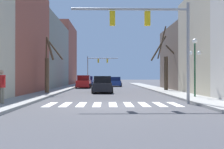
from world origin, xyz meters
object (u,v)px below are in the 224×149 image
street_tree_right_far (48,67)px  street_lamp_right_corner (195,55)px  pedestrian_waiting_at_curb (1,84)px  traffic_signal_far (97,64)px  car_parked_right_near (103,85)px  car_parked_right_mid (88,81)px  car_at_intersection (84,82)px  traffic_signal_near (153,30)px  street_tree_left_far (165,66)px  car_parked_right_far (115,82)px

street_tree_right_far → street_lamp_right_corner: bearing=-22.8°
pedestrian_waiting_at_curb → traffic_signal_far: bearing=125.2°
car_parked_right_near → car_parked_right_mid: bearing=-171.7°
car_at_intersection → street_tree_right_far: street_tree_right_far is taller
traffic_signal_near → traffic_signal_far: (-4.95, 41.09, -0.05)m
car_parked_right_mid → street_tree_left_far: size_ratio=0.60×
car_parked_right_mid → pedestrian_waiting_at_curb: 31.53m
car_parked_right_mid → pedestrian_waiting_at_curb: (-2.44, -31.43, 0.45)m
car_at_intersection → car_parked_right_far: size_ratio=1.14×
car_at_intersection → car_parked_right_mid: 8.75m
traffic_signal_near → street_tree_left_far: bearing=74.5°
street_tree_right_far → street_tree_left_far: (11.72, 4.49, 0.33)m
car_parked_right_far → pedestrian_waiting_at_curb: 29.17m
traffic_signal_far → street_tree_left_far: bearing=-73.0°
car_parked_right_mid → street_tree_left_far: street_tree_left_far is taller
car_parked_right_far → street_tree_right_far: size_ratio=0.84×
pedestrian_waiting_at_curb → street_tree_left_far: street_tree_left_far is taller
street_tree_right_far → traffic_signal_far: bearing=84.5°
traffic_signal_far → street_lamp_right_corner: size_ratio=1.55×
street_tree_left_far → traffic_signal_far: bearing=107.0°
traffic_signal_near → street_tree_right_far: 11.93m
pedestrian_waiting_at_curb → street_tree_right_far: bearing=128.0°
car_parked_right_near → pedestrian_waiting_at_curb: pedestrian_waiting_at_curb is taller
car_at_intersection → car_parked_right_near: 10.90m
street_lamp_right_corner → car_parked_right_far: size_ratio=0.99×
traffic_signal_near → street_tree_right_far: (-8.10, 8.54, -1.90)m
pedestrian_waiting_at_curb → car_parked_right_far: bearing=116.0°
traffic_signal_near → car_parked_right_far: bearing=92.9°
traffic_signal_far → street_tree_left_far: street_tree_left_far is taller
car_at_intersection → street_tree_right_far: bearing=170.7°
street_lamp_right_corner → car_parked_right_near: bearing=132.5°
street_lamp_right_corner → pedestrian_waiting_at_curb: bearing=-158.8°
car_parked_right_far → pedestrian_waiting_at_curb: (-7.07, -28.30, 0.50)m
pedestrian_waiting_at_curb → traffic_signal_near: bearing=47.3°
car_parked_right_mid → car_parked_right_far: bearing=-124.1°
traffic_signal_near → car_parked_right_near: size_ratio=1.43×
car_at_intersection → street_tree_right_far: 13.32m
car_at_intersection → street_tree_left_far: 13.00m
street_tree_right_far → traffic_signal_near: bearing=-46.5°
street_lamp_right_corner → car_parked_right_mid: 28.53m
street_tree_left_far → car_at_intersection: bearing=138.3°
street_lamp_right_corner → car_at_intersection: 20.54m
car_parked_right_mid → car_parked_right_far: car_parked_right_mid is taller
street_lamp_right_corner → traffic_signal_far: bearing=102.9°
car_parked_right_near → street_tree_left_far: 7.35m
traffic_signal_near → street_lamp_right_corner: size_ratio=1.65×
traffic_signal_near → car_at_intersection: traffic_signal_near is taller
street_tree_right_far → pedestrian_waiting_at_curb: bearing=-92.0°
traffic_signal_near → car_parked_right_near: traffic_signal_near is taller
car_parked_right_mid → street_tree_right_far: street_tree_right_far is taller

